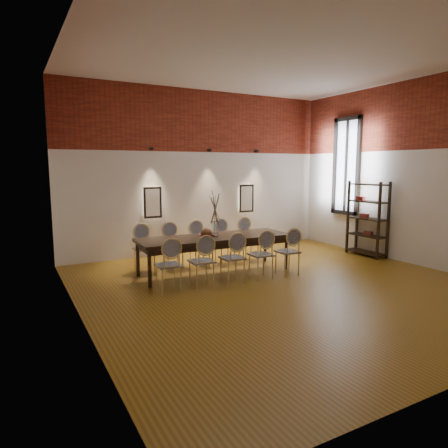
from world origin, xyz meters
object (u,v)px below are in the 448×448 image
chair_near_b (201,261)px  chair_near_a (168,265)px  chair_far_b (173,246)px  chair_far_d (225,241)px  bowl (207,233)px  chair_near_d (261,254)px  shelving_rack (367,219)px  chair_far_c (200,243)px  dining_table (215,255)px  book (207,235)px  chair_near_e (287,251)px  vase (215,229)px  chair_far_a (144,248)px  chair_far_e (249,239)px  chair_near_c (232,258)px

chair_near_b → chair_near_a: bearing=-180.0°
chair_near_b → chair_far_b: (0.06, 1.55, 0.00)m
chair_far_d → bowl: chair_far_d is taller
chair_near_d → shelving_rack: bearing=10.2°
shelving_rack → chair_near_d: bearing=-172.1°
bowl → chair_near_a: bearing=-147.3°
chair_near_a → bowl: chair_near_a is taller
chair_far_c → bowl: 0.93m
bowl → shelving_rack: bearing=-4.0°
chair_near_d → bowl: 1.15m
dining_table → book: 0.42m
chair_near_d → chair_near_e: bearing=0.0°
vase → chair_near_b: bearing=-131.4°
chair_far_a → chair_far_b: same height
bowl → chair_far_c: bearing=74.3°
chair_far_d → bowl: 1.22m
chair_near_e → vase: bearing=147.6°
chair_near_d → chair_near_e: 0.62m
chair_near_e → chair_far_e: size_ratio=1.00×
chair_far_a → chair_near_b: bearing=111.7°
chair_far_c → vase: vase is taller
chair_near_c → chair_far_b: size_ratio=1.00×
dining_table → chair_near_c: size_ratio=3.29×
chair_far_d → vase: size_ratio=3.13×
chair_near_c → book: bearing=99.1°
chair_near_e → chair_far_e: same height
chair_far_c → shelving_rack: (3.94, -1.11, 0.43)m
chair_near_a → chair_far_e: bearing=32.1°
chair_far_e → book: (-1.40, -0.65, 0.30)m
chair_near_a → chair_near_b: size_ratio=1.00×
chair_far_a → chair_near_e: bearing=147.9°
chair_far_b → bowl: 1.00m
chair_near_e → chair_far_b: (-1.79, 1.63, 0.00)m
dining_table → chair_far_c: bearing=90.0°
chair_near_b → dining_table: bearing=51.5°
chair_far_c → chair_near_d: bearing=111.7°
dining_table → chair_far_a: size_ratio=3.29×
chair_near_e → shelving_rack: bearing=12.4°
dining_table → chair_near_c: (-0.03, -0.78, 0.09)m
chair_near_e → vase: 1.51m
dining_table → chair_near_a: (-1.27, -0.73, 0.09)m
chair_near_e → chair_far_d: (-0.56, 1.58, 0.00)m
chair_far_b → bowl: chair_far_b is taller
dining_table → chair_near_c: bearing=-90.0°
chair_near_d → chair_far_b: bearing=128.5°
chair_near_d → chair_near_e: size_ratio=1.00×
chair_near_e → shelving_rack: size_ratio=0.52×
chair_far_a → chair_far_d: same height
chair_near_c → chair_near_d: bearing=-0.0°
dining_table → chair_near_b: bearing=-128.5°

